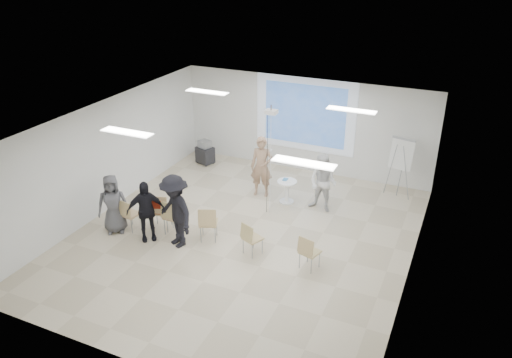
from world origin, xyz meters
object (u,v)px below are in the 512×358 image
at_px(chair_left_mid, 160,209).
at_px(chair_center, 208,221).
at_px(chair_far_left, 128,213).
at_px(audience_outer, 112,201).
at_px(player_right, 323,180).
at_px(laptop, 174,215).
at_px(audience_mid, 175,207).
at_px(chair_right_far, 308,250).
at_px(audience_left, 145,207).
at_px(flipchart_easel, 402,154).
at_px(av_cart, 205,153).
at_px(player_left, 262,163).
at_px(chair_right_inner, 250,237).
at_px(chair_left_inner, 172,215).
at_px(pedestal_table, 287,190).

xyz_separation_m(chair_left_mid, chair_center, (1.35, 0.04, -0.05)).
relative_size(chair_far_left, audience_outer, 0.49).
bearing_deg(player_right, audience_outer, -134.92).
bearing_deg(laptop, chair_center, -178.63).
distance_m(chair_far_left, audience_outer, 0.50).
relative_size(player_right, laptop, 5.22).
bearing_deg(audience_mid, chair_far_left, -155.48).
bearing_deg(chair_far_left, chair_right_far, 11.42).
distance_m(audience_left, flipchart_easel, 7.12).
bearing_deg(chair_center, av_cart, 98.08).
distance_m(player_left, chair_right_far, 3.85).
bearing_deg(chair_right_inner, chair_left_inner, -157.44).
xyz_separation_m(chair_left_inner, chair_right_inner, (2.15, -0.03, -0.06)).
bearing_deg(audience_mid, flipchart_easel, 74.86).
bearing_deg(chair_left_mid, audience_left, -114.27).
distance_m(chair_left_inner, chair_right_inner, 2.15).
xyz_separation_m(pedestal_table, flipchart_easel, (2.77, 1.64, 0.93)).
xyz_separation_m(pedestal_table, chair_center, (-1.03, -2.66, 0.17)).
height_order(chair_far_left, audience_mid, audience_mid).
relative_size(chair_center, av_cart, 1.17).
height_order(chair_center, chair_right_inner, chair_center).
height_order(chair_left_mid, laptop, chair_left_mid).
distance_m(chair_right_inner, chair_right_far, 1.41).
distance_m(player_left, chair_left_inner, 3.17).
relative_size(chair_left_inner, laptop, 2.73).
xyz_separation_m(chair_center, laptop, (-0.96, -0.00, -0.04)).
xyz_separation_m(chair_center, audience_mid, (-0.60, -0.46, 0.50)).
xyz_separation_m(chair_right_inner, chair_right_far, (1.41, -0.00, 0.01)).
relative_size(chair_right_far, audience_outer, 0.49).
bearing_deg(player_left, chair_right_far, -61.58).
height_order(chair_right_inner, audience_mid, audience_mid).
bearing_deg(laptop, player_right, -137.59).
distance_m(pedestal_table, chair_center, 2.86).
bearing_deg(chair_far_left, audience_outer, -141.37).
distance_m(chair_far_left, chair_right_far, 4.68).
distance_m(pedestal_table, chair_right_far, 3.21).
distance_m(player_right, audience_left, 4.70).
bearing_deg(chair_far_left, chair_left_inner, 22.30).
bearing_deg(audience_left, laptop, 8.59).
xyz_separation_m(chair_far_left, audience_left, (0.66, -0.15, 0.39)).
height_order(chair_left_inner, audience_left, audience_left).
height_order(pedestal_table, audience_mid, audience_mid).
relative_size(player_left, av_cart, 2.53).
bearing_deg(laptop, audience_mid, 128.72).
bearing_deg(chair_center, chair_left_mid, 159.24).
height_order(audience_left, flipchart_easel, flipchart_easel).
relative_size(player_left, laptop, 5.81).
distance_m(pedestal_table, chair_left_mid, 3.60).
bearing_deg(chair_right_inner, chair_far_left, -152.34).
bearing_deg(audience_outer, player_right, 1.09).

